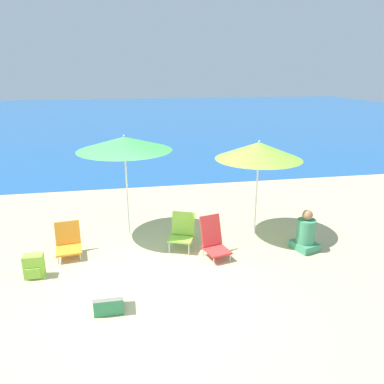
% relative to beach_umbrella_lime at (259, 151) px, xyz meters
% --- Properties ---
extents(ground_plane, '(60.00, 60.00, 0.00)m').
position_rel_beach_umbrella_lime_xyz_m(ground_plane, '(-2.45, -1.95, -1.91)').
color(ground_plane, '#C6B284').
extents(sea_water, '(60.00, 40.00, 0.01)m').
position_rel_beach_umbrella_lime_xyz_m(sea_water, '(-2.45, 24.04, -1.91)').
color(sea_water, '#1E5699').
rests_on(sea_water, ground).
extents(beach_umbrella_lime, '(1.85, 1.85, 2.13)m').
position_rel_beach_umbrella_lime_xyz_m(beach_umbrella_lime, '(0.00, 0.00, 0.00)').
color(beach_umbrella_lime, white).
rests_on(beach_umbrella_lime, ground).
extents(beach_umbrella_green, '(2.00, 2.00, 2.26)m').
position_rel_beach_umbrella_lime_xyz_m(beach_umbrella_green, '(-2.79, 0.49, 0.16)').
color(beach_umbrella_green, white).
rests_on(beach_umbrella_green, ground).
extents(beach_chair_red, '(0.56, 0.70, 0.80)m').
position_rel_beach_umbrella_lime_xyz_m(beach_chair_red, '(-1.17, -0.84, -1.57)').
color(beach_chair_red, silver).
rests_on(beach_chair_red, ground).
extents(beach_chair_orange, '(0.55, 0.64, 0.65)m').
position_rel_beach_umbrella_lime_xyz_m(beach_chair_orange, '(-4.00, -0.27, -1.63)').
color(beach_chair_orange, silver).
rests_on(beach_chair_orange, ground).
extents(beach_chair_lime, '(0.63, 0.64, 0.75)m').
position_rel_beach_umbrella_lime_xyz_m(beach_chair_lime, '(-1.72, -0.41, -1.52)').
color(beach_chair_lime, silver).
rests_on(beach_chair_lime, ground).
extents(person_seated_near, '(0.54, 0.59, 0.87)m').
position_rel_beach_umbrella_lime_xyz_m(person_seated_near, '(0.75, -0.94, -1.57)').
color(person_seated_near, '#3F8C66').
rests_on(person_seated_near, ground).
extents(backpack_lime, '(0.34, 0.25, 0.43)m').
position_rel_beach_umbrella_lime_xyz_m(backpack_lime, '(-4.50, -1.05, -1.70)').
color(backpack_lime, '#8ECC3D').
rests_on(backpack_lime, ground).
extents(cooler_box, '(0.45, 0.36, 0.33)m').
position_rel_beach_umbrella_lime_xyz_m(cooler_box, '(-3.18, -2.29, -1.74)').
color(cooler_box, '#338C59').
rests_on(cooler_box, ground).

